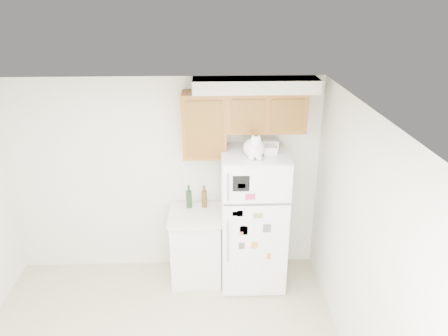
{
  "coord_description": "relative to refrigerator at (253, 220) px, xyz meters",
  "views": [
    {
      "loc": [
        0.54,
        -2.98,
        3.42
      ],
      "look_at": [
        0.71,
        1.55,
        1.55
      ],
      "focal_mm": 35.0,
      "sensor_mm": 36.0,
      "label": 1
    }
  ],
  "objects": [
    {
      "name": "room_shell",
      "position": [
        -0.94,
        -1.36,
        0.82
      ],
      "size": [
        3.84,
        4.04,
        2.52
      ],
      "color": "silver",
      "rests_on": "ground_plane"
    },
    {
      "name": "refrigerator",
      "position": [
        0.0,
        0.0,
        0.0
      ],
      "size": [
        0.76,
        0.78,
        1.7
      ],
      "color": "white",
      "rests_on": "ground_plane"
    },
    {
      "name": "base_counter",
      "position": [
        -0.69,
        0.07,
        -0.39
      ],
      "size": [
        0.64,
        0.64,
        0.92
      ],
      "color": "white",
      "rests_on": "ground_plane"
    },
    {
      "name": "cat",
      "position": [
        -0.02,
        -0.12,
        0.96
      ],
      "size": [
        0.29,
        0.43,
        0.3
      ],
      "color": "white",
      "rests_on": "refrigerator"
    },
    {
      "name": "storage_box_back",
      "position": [
        0.2,
        0.17,
        0.9
      ],
      "size": [
        0.19,
        0.15,
        0.1
      ],
      "primitive_type": "cube",
      "rotation": [
        0.0,
        0.0,
        -0.12
      ],
      "color": "white",
      "rests_on": "refrigerator"
    },
    {
      "name": "storage_box_front",
      "position": [
        0.16,
        -0.03,
        0.89
      ],
      "size": [
        0.16,
        0.12,
        0.09
      ],
      "primitive_type": "cube",
      "rotation": [
        0.0,
        0.0,
        0.06
      ],
      "color": "white",
      "rests_on": "refrigerator"
    },
    {
      "name": "bottle_green",
      "position": [
        -0.77,
        0.22,
        0.22
      ],
      "size": [
        0.07,
        0.07,
        0.3
      ],
      "primitive_type": null,
      "color": "#19381E",
      "rests_on": "base_counter"
    },
    {
      "name": "bottle_amber",
      "position": [
        -0.58,
        0.22,
        0.21
      ],
      "size": [
        0.07,
        0.07,
        0.29
      ],
      "primitive_type": null,
      "color": "#593814",
      "rests_on": "base_counter"
    }
  ]
}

